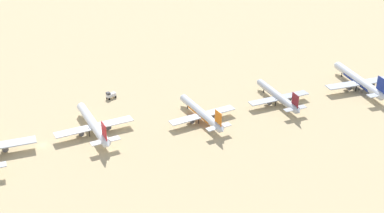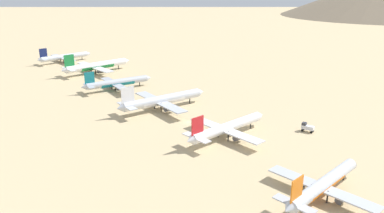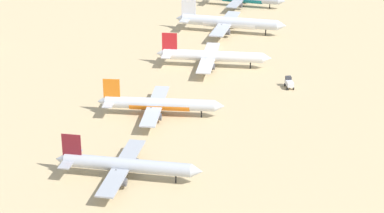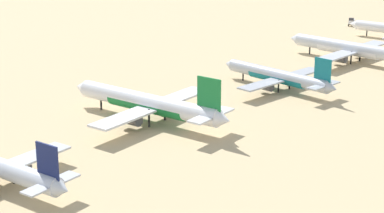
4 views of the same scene
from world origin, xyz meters
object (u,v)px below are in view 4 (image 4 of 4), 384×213
Objects in this scene: parked_jet_6 at (149,103)px; parked_jet_5 at (279,76)px; parked_jet_4 at (350,48)px; service_truck at (352,21)px.

parked_jet_5 is at bearing -106.74° from parked_jet_6.
service_truck is (25.64, -67.32, -2.88)m from parked_jet_4.
service_truck is at bearing -87.62° from parked_jet_6.
service_truck is (21.23, -115.18, -2.22)m from parked_jet_5.
parked_jet_5 is at bearing 100.44° from service_truck.
parked_jet_6 is (14.44, 48.00, 0.88)m from parked_jet_5.
parked_jet_5 is 0.82× the size of parked_jet_6.
service_truck is (6.79, -163.18, -3.10)m from parked_jet_6.
parked_jet_5 is 50.13m from parked_jet_6.
parked_jet_4 is 9.26× the size of service_truck.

